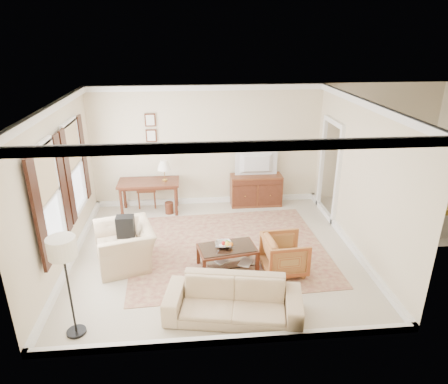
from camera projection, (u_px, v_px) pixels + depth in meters
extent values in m
cube|color=beige|center=(215.00, 252.00, 7.82)|extent=(5.50, 5.00, 0.01)
cube|color=white|center=(214.00, 103.00, 6.73)|extent=(5.50, 5.00, 0.01)
cube|color=beige|center=(207.00, 146.00, 9.58)|extent=(5.50, 0.01, 2.90)
cube|color=beige|center=(229.00, 255.00, 4.97)|extent=(5.50, 0.01, 2.90)
cube|color=beige|center=(59.00, 189.00, 7.04)|extent=(0.01, 5.00, 2.90)
cube|color=beige|center=(360.00, 178.00, 7.51)|extent=(0.01, 5.00, 2.90)
cube|color=beige|center=(394.00, 218.00, 9.25)|extent=(3.00, 2.70, 0.01)
cube|color=maroon|center=(228.00, 248.00, 7.95)|extent=(3.92, 3.40, 0.01)
cube|color=#532617|center=(149.00, 182.00, 9.31)|extent=(1.41, 0.70, 0.05)
cylinder|color=#532617|center=(121.00, 203.00, 9.15)|extent=(0.07, 0.07, 0.72)
cylinder|color=#532617|center=(176.00, 201.00, 9.26)|extent=(0.07, 0.07, 0.72)
cylinder|color=#532617|center=(125.00, 194.00, 9.65)|extent=(0.07, 0.07, 0.72)
cylinder|color=#532617|center=(176.00, 192.00, 9.76)|extent=(0.07, 0.07, 0.72)
cube|color=brown|center=(256.00, 190.00, 9.84)|extent=(1.24, 0.48, 0.77)
imported|color=black|center=(257.00, 156.00, 9.49)|extent=(0.97, 0.56, 0.13)
cube|color=#532617|center=(227.00, 249.00, 7.17)|extent=(1.11, 0.76, 0.04)
cube|color=silver|center=(227.00, 247.00, 7.16)|extent=(1.04, 0.69, 0.01)
cube|color=silver|center=(227.00, 261.00, 7.27)|extent=(1.02, 0.67, 0.02)
cube|color=#532617|center=(204.00, 270.00, 6.89)|extent=(0.07, 0.07, 0.40)
cube|color=#532617|center=(257.00, 262.00, 7.12)|extent=(0.07, 0.07, 0.40)
cube|color=#532617|center=(198.00, 254.00, 7.37)|extent=(0.07, 0.07, 0.40)
cube|color=#532617|center=(248.00, 248.00, 7.60)|extent=(0.07, 0.07, 0.40)
imported|color=silver|center=(223.00, 244.00, 7.15)|extent=(0.42, 0.42, 0.10)
imported|color=brown|center=(215.00, 262.00, 7.19)|extent=(0.25, 0.19, 0.38)
imported|color=brown|center=(240.00, 261.00, 7.22)|extent=(0.26, 0.16, 0.38)
imported|color=#974621|center=(285.00, 253.00, 7.08)|extent=(0.73, 0.78, 0.75)
imported|color=tan|center=(125.00, 239.00, 7.29)|extent=(1.02, 1.29, 0.99)
cube|color=black|center=(125.00, 225.00, 7.27)|extent=(0.34, 0.38, 0.40)
imported|color=tan|center=(233.00, 295.00, 5.93)|extent=(2.11, 0.96, 0.80)
cylinder|color=black|center=(77.00, 332.00, 5.74)|extent=(0.28, 0.28, 0.04)
cylinder|color=black|center=(70.00, 295.00, 5.50)|extent=(0.03, 0.03, 1.30)
cylinder|color=silver|center=(62.00, 247.00, 5.22)|extent=(0.38, 0.38, 0.28)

